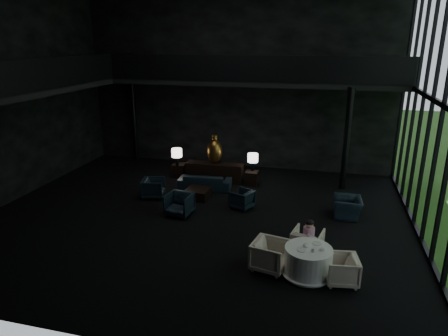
% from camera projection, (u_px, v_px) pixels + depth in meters
% --- Properties ---
extents(floor, '(14.00, 12.00, 0.02)m').
position_uv_depth(floor, '(197.00, 216.00, 13.40)').
color(floor, black).
rests_on(floor, ground).
extents(wall_back, '(14.00, 0.04, 8.00)m').
position_uv_depth(wall_back, '(237.00, 79.00, 17.71)').
color(wall_back, black).
rests_on(wall_back, ground).
extents(wall_front, '(14.00, 0.04, 8.00)m').
position_uv_depth(wall_front, '(80.00, 144.00, 6.65)').
color(wall_front, black).
rests_on(wall_front, ground).
extents(wall_left, '(0.04, 12.00, 8.00)m').
position_uv_depth(wall_left, '(2.00, 90.00, 13.83)').
color(wall_left, black).
rests_on(wall_left, ground).
extents(curtain_wall, '(0.20, 12.00, 8.00)m').
position_uv_depth(curtain_wall, '(444.00, 106.00, 10.54)').
color(curtain_wall, black).
rests_on(curtain_wall, ground).
extents(mezzanine_left, '(2.00, 12.00, 0.25)m').
position_uv_depth(mezzanine_left, '(27.00, 91.00, 13.60)').
color(mezzanine_left, black).
rests_on(mezzanine_left, wall_left).
extents(mezzanine_back, '(12.00, 2.00, 0.25)m').
position_uv_depth(mezzanine_back, '(255.00, 82.00, 16.56)').
color(mezzanine_back, black).
rests_on(mezzanine_back, wall_back).
extents(railing_left, '(0.06, 12.00, 1.00)m').
position_uv_depth(railing_left, '(50.00, 73.00, 13.18)').
color(railing_left, black).
rests_on(railing_left, mezzanine_left).
extents(railing_back, '(12.00, 0.06, 1.00)m').
position_uv_depth(railing_back, '(251.00, 69.00, 15.45)').
color(railing_back, black).
rests_on(railing_back, mezzanine_back).
extents(column_nw, '(0.24, 0.24, 4.00)m').
position_uv_depth(column_nw, '(134.00, 119.00, 19.23)').
color(column_nw, black).
rests_on(column_nw, floor).
extents(column_ne, '(0.24, 0.24, 4.00)m').
position_uv_depth(column_ne, '(347.00, 140.00, 15.35)').
color(column_ne, black).
rests_on(column_ne, floor).
extents(console, '(2.41, 0.55, 0.77)m').
position_uv_depth(console, '(214.00, 172.00, 16.70)').
color(console, black).
rests_on(console, floor).
extents(bronze_urn, '(0.64, 0.64, 1.20)m').
position_uv_depth(bronze_urn, '(215.00, 151.00, 16.49)').
color(bronze_urn, olive).
rests_on(bronze_urn, console).
extents(side_table_left, '(0.53, 0.53, 0.58)m').
position_uv_depth(side_table_left, '(179.00, 170.00, 17.21)').
color(side_table_left, black).
rests_on(side_table_left, floor).
extents(table_lamp_left, '(0.44, 0.44, 0.73)m').
position_uv_depth(table_lamp_left, '(177.00, 154.00, 16.74)').
color(table_lamp_left, black).
rests_on(table_lamp_left, side_table_left).
extents(side_table_right, '(0.50, 0.50, 0.55)m').
position_uv_depth(side_table_right, '(252.00, 178.00, 16.32)').
color(side_table_right, black).
rests_on(side_table_right, floor).
extents(table_lamp_right, '(0.43, 0.43, 0.71)m').
position_uv_depth(table_lamp_right, '(253.00, 159.00, 16.21)').
color(table_lamp_right, black).
rests_on(table_lamp_right, side_table_right).
extents(sofa, '(2.10, 0.77, 0.81)m').
position_uv_depth(sofa, '(205.00, 179.00, 15.79)').
color(sofa, black).
rests_on(sofa, floor).
extents(lounge_armchair_west, '(0.91, 0.95, 0.83)m').
position_uv_depth(lounge_armchair_west, '(153.00, 187.00, 14.93)').
color(lounge_armchair_west, black).
rests_on(lounge_armchair_west, floor).
extents(lounge_armchair_east, '(0.81, 0.84, 0.67)m').
position_uv_depth(lounge_armchair_east, '(242.00, 199.00, 14.00)').
color(lounge_armchair_east, '#172332').
rests_on(lounge_armchair_east, floor).
extents(lounge_armchair_south, '(0.96, 0.92, 0.90)m').
position_uv_depth(lounge_armchair_south, '(179.00, 202.00, 13.40)').
color(lounge_armchair_south, black).
rests_on(lounge_armchair_south, floor).
extents(window_armchair, '(0.64, 0.95, 0.81)m').
position_uv_depth(window_armchair, '(348.00, 205.00, 13.31)').
color(window_armchair, black).
rests_on(window_armchair, floor).
extents(coffee_table, '(0.88, 0.88, 0.37)m').
position_uv_depth(coffee_table, '(198.00, 194.00, 14.89)').
color(coffee_table, black).
rests_on(coffee_table, floor).
extents(dining_table, '(1.34, 1.34, 0.75)m').
position_uv_depth(dining_table, '(308.00, 263.00, 9.98)').
color(dining_table, white).
rests_on(dining_table, floor).
extents(dining_chair_north, '(0.95, 0.91, 0.83)m').
position_uv_depth(dining_chair_north, '(307.00, 241.00, 10.93)').
color(dining_chair_north, '#B8B3A3').
rests_on(dining_chair_north, floor).
extents(dining_chair_east, '(0.81, 0.85, 0.77)m').
position_uv_depth(dining_chair_east, '(341.00, 269.00, 9.64)').
color(dining_chair_east, '#B8AD9A').
rests_on(dining_chair_east, floor).
extents(dining_chair_west, '(1.04, 1.08, 0.96)m').
position_uv_depth(dining_chair_west, '(270.00, 252.00, 10.19)').
color(dining_chair_west, beige).
rests_on(dining_chair_west, floor).
extents(child, '(0.30, 0.30, 0.65)m').
position_uv_depth(child, '(309.00, 231.00, 10.68)').
color(child, '#C78FA2').
rests_on(child, dining_chair_north).
extents(plate_a, '(0.29, 0.29, 0.01)m').
position_uv_depth(plate_a, '(302.00, 250.00, 9.73)').
color(plate_a, white).
rests_on(plate_a, dining_table).
extents(plate_b, '(0.27, 0.27, 0.02)m').
position_uv_depth(plate_b, '(317.00, 243.00, 10.07)').
color(plate_b, white).
rests_on(plate_b, dining_table).
extents(saucer, '(0.19, 0.19, 0.01)m').
position_uv_depth(saucer, '(322.00, 250.00, 9.76)').
color(saucer, white).
rests_on(saucer, dining_table).
extents(coffee_cup, '(0.11, 0.11, 0.07)m').
position_uv_depth(coffee_cup, '(322.00, 249.00, 9.72)').
color(coffee_cup, white).
rests_on(coffee_cup, saucer).
extents(cereal_bowl, '(0.15, 0.15, 0.08)m').
position_uv_depth(cereal_bowl, '(306.00, 245.00, 9.91)').
color(cereal_bowl, white).
rests_on(cereal_bowl, dining_table).
extents(cream_pot, '(0.07, 0.07, 0.07)m').
position_uv_depth(cream_pot, '(313.00, 251.00, 9.66)').
color(cream_pot, '#99999E').
rests_on(cream_pot, dining_table).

